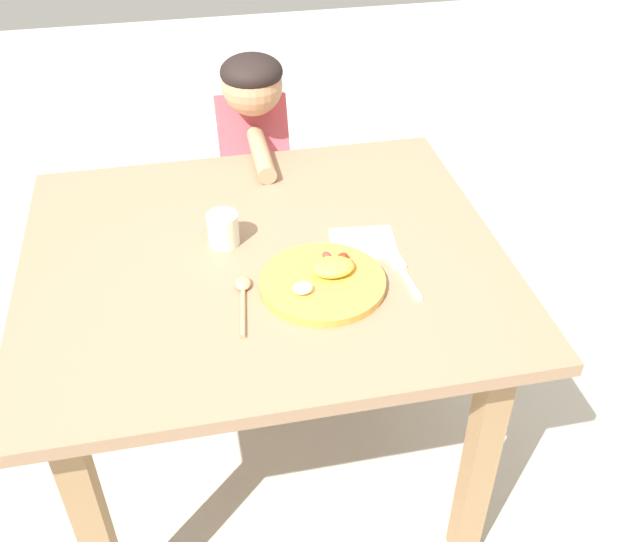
% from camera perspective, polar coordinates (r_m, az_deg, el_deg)
% --- Properties ---
extents(ground_plane, '(8.00, 8.00, 0.00)m').
position_cam_1_polar(ground_plane, '(2.17, -3.54, -14.87)').
color(ground_plane, beige).
extents(dining_table, '(1.08, 0.95, 0.75)m').
position_cam_1_polar(dining_table, '(1.71, -4.34, -1.64)').
color(dining_table, '#947156').
rests_on(dining_table, ground_plane).
extents(plate, '(0.27, 0.27, 0.05)m').
position_cam_1_polar(plate, '(1.53, 0.30, -0.74)').
color(plate, gold).
rests_on(plate, dining_table).
extents(fork, '(0.04, 0.21, 0.01)m').
position_cam_1_polar(fork, '(1.58, 6.54, -0.01)').
color(fork, silver).
rests_on(fork, dining_table).
extents(spoon, '(0.04, 0.19, 0.02)m').
position_cam_1_polar(spoon, '(1.52, -6.13, -1.79)').
color(spoon, tan).
rests_on(spoon, dining_table).
extents(drinking_cup, '(0.07, 0.07, 0.08)m').
position_cam_1_polar(drinking_cup, '(1.66, -7.68, 3.31)').
color(drinking_cup, silver).
rests_on(drinking_cup, dining_table).
extents(person, '(0.20, 0.43, 1.01)m').
position_cam_1_polar(person, '(2.26, -5.08, 6.37)').
color(person, '#423C6D').
rests_on(person, ground_plane).
extents(napkin, '(0.16, 0.14, 0.00)m').
position_cam_1_polar(napkin, '(1.67, 3.46, 2.25)').
color(napkin, white).
rests_on(napkin, dining_table).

